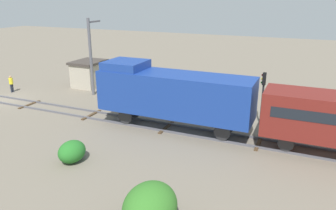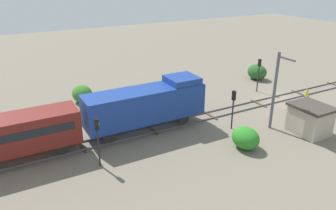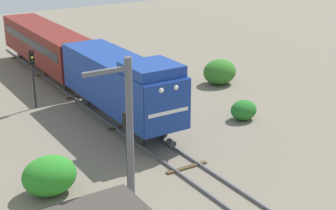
{
  "view_description": "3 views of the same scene",
  "coord_description": "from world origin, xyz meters",
  "px_view_note": "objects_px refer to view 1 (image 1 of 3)",
  "views": [
    {
      "loc": [
        20.39,
        25.79,
        9.28
      ],
      "look_at": [
        -0.22,
        16.75,
        1.74
      ],
      "focal_mm": 35.0,
      "sensor_mm": 36.0,
      "label": 1
    },
    {
      "loc": [
        -24.94,
        28.67,
        13.94
      ],
      "look_at": [
        1.14,
        14.35,
        1.65
      ],
      "focal_mm": 35.0,
      "sensor_mm": 36.0,
      "label": 2
    },
    {
      "loc": [
        -13.43,
        -9.5,
        12.11
      ],
      "look_at": [
        1.08,
        13.54,
        2.17
      ],
      "focal_mm": 55.0,
      "sensor_mm": 36.0,
      "label": 3
    }
  ],
  "objects_px": {
    "locomotive": "(172,93)",
    "traffic_signal_mid": "(112,75)",
    "traffic_signal_far": "(263,89)",
    "worker_near_track": "(11,83)",
    "catenary_mast": "(91,55)",
    "relay_hut": "(89,73)"
  },
  "relations": [
    {
      "from": "locomotive",
      "to": "traffic_signal_mid",
      "type": "xyz_separation_m",
      "value": [
        -3.4,
        -7.17,
        -0.11
      ]
    },
    {
      "from": "traffic_signal_far",
      "to": "worker_near_track",
      "type": "distance_m",
      "value": 24.38
    },
    {
      "from": "traffic_signal_mid",
      "to": "worker_near_track",
      "type": "relative_size",
      "value": 2.24
    },
    {
      "from": "traffic_signal_mid",
      "to": "worker_near_track",
      "type": "bearing_deg",
      "value": -84.97
    },
    {
      "from": "worker_near_track",
      "to": "catenary_mast",
      "type": "height_order",
      "value": "catenary_mast"
    },
    {
      "from": "locomotive",
      "to": "catenary_mast",
      "type": "height_order",
      "value": "catenary_mast"
    },
    {
      "from": "locomotive",
      "to": "relay_hut",
      "type": "bearing_deg",
      "value": -120.39
    },
    {
      "from": "traffic_signal_mid",
      "to": "worker_near_track",
      "type": "xyz_separation_m",
      "value": [
        1.0,
        -11.35,
        -1.66
      ]
    },
    {
      "from": "traffic_signal_far",
      "to": "catenary_mast",
      "type": "xyz_separation_m",
      "value": [
        -1.47,
        -16.27,
        1.13
      ]
    },
    {
      "from": "locomotive",
      "to": "catenary_mast",
      "type": "relative_size",
      "value": 1.58
    },
    {
      "from": "locomotive",
      "to": "traffic_signal_far",
      "type": "distance_m",
      "value": 6.79
    },
    {
      "from": "traffic_signal_mid",
      "to": "catenary_mast",
      "type": "height_order",
      "value": "catenary_mast"
    },
    {
      "from": "catenary_mast",
      "to": "relay_hut",
      "type": "xyz_separation_m",
      "value": [
        -2.43,
        -2.28,
        -2.52
      ]
    },
    {
      "from": "locomotive",
      "to": "worker_near_track",
      "type": "distance_m",
      "value": 18.77
    },
    {
      "from": "locomotive",
      "to": "relay_hut",
      "type": "distance_m",
      "value": 14.89
    },
    {
      "from": "locomotive",
      "to": "traffic_signal_far",
      "type": "xyz_separation_m",
      "value": [
        -3.6,
        5.76,
        0.01
      ]
    },
    {
      "from": "catenary_mast",
      "to": "worker_near_track",
      "type": "bearing_deg",
      "value": -71.6
    },
    {
      "from": "traffic_signal_mid",
      "to": "traffic_signal_far",
      "type": "bearing_deg",
      "value": 90.89
    },
    {
      "from": "worker_near_track",
      "to": "relay_hut",
      "type": "xyz_separation_m",
      "value": [
        -5.1,
        5.74,
        0.4
      ]
    },
    {
      "from": "worker_near_track",
      "to": "relay_hut",
      "type": "height_order",
      "value": "relay_hut"
    },
    {
      "from": "catenary_mast",
      "to": "relay_hut",
      "type": "bearing_deg",
      "value": -136.91
    },
    {
      "from": "traffic_signal_mid",
      "to": "worker_near_track",
      "type": "distance_m",
      "value": 11.52
    }
  ]
}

